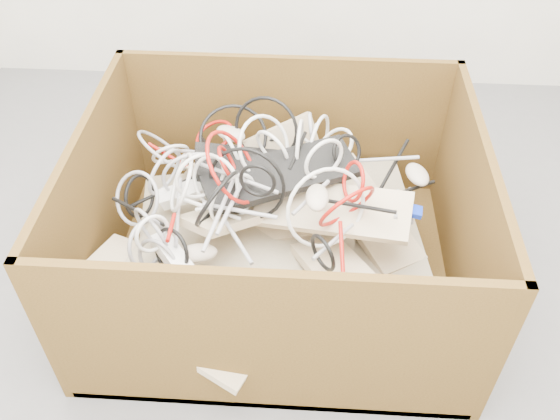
# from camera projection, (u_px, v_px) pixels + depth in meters

# --- Properties ---
(ground) EXTENTS (3.00, 3.00, 0.00)m
(ground) POSITION_uv_depth(u_px,v_px,m) (265.00, 316.00, 1.96)
(ground) COLOR #5A5A5D
(ground) RESTS_ON ground
(cardboard_box) EXTENTS (1.19, 0.99, 0.59)m
(cardboard_box) POSITION_uv_depth(u_px,v_px,m) (275.00, 247.00, 1.98)
(cardboard_box) COLOR #3E2B0F
(cardboard_box) RESTS_ON ground
(keyboard_pile) EXTENTS (1.06, 0.98, 0.31)m
(keyboard_pile) POSITION_uv_depth(u_px,v_px,m) (277.00, 221.00, 1.89)
(keyboard_pile) COLOR #C9B78E
(keyboard_pile) RESTS_ON cardboard_box
(mice_scatter) EXTENTS (0.82, 0.56, 0.19)m
(mice_scatter) POSITION_uv_depth(u_px,v_px,m) (272.00, 189.00, 1.86)
(mice_scatter) COLOR #B9AA95
(mice_scatter) RESTS_ON keyboard_pile
(power_strip_left) EXTENTS (0.32, 0.12, 0.13)m
(power_strip_left) POSITION_uv_depth(u_px,v_px,m) (208.00, 186.00, 1.90)
(power_strip_left) COLOR white
(power_strip_left) RESTS_ON keyboard_pile
(power_strip_right) EXTENTS (0.23, 0.24, 0.09)m
(power_strip_right) POSITION_uv_depth(u_px,v_px,m) (183.00, 270.00, 1.69)
(power_strip_right) COLOR white
(power_strip_right) RESTS_ON keyboard_pile
(vga_plug) EXTENTS (0.05, 0.05, 0.03)m
(vga_plug) POSITION_uv_depth(u_px,v_px,m) (414.00, 211.00, 1.80)
(vga_plug) COLOR #0C28B8
(vga_plug) RESTS_ON keyboard_pile
(cable_tangle) EXTENTS (1.03, 0.80, 0.41)m
(cable_tangle) POSITION_uv_depth(u_px,v_px,m) (239.00, 177.00, 1.85)
(cable_tangle) COLOR #A3120B
(cable_tangle) RESTS_ON keyboard_pile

